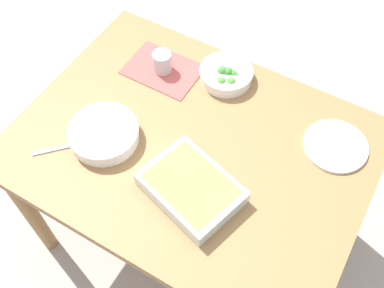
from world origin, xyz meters
The scene contains 9 objects.
ground_plane centered at (0.00, 0.00, 0.00)m, with size 6.00×6.00×0.00m, color #9E9389.
dining_table centered at (0.00, 0.00, 0.65)m, with size 1.20×0.90×0.74m.
placemat centered at (-0.27, 0.24, 0.74)m, with size 0.28×0.20×0.00m, color #B24C47.
stew_bowl centered at (-0.27, -0.13, 0.77)m, with size 0.24×0.24×0.06m.
broccoli_bowl centered at (-0.04, 0.32, 0.77)m, with size 0.20×0.20×0.07m.
baking_dish centered at (0.09, -0.16, 0.77)m, with size 0.35×0.30×0.06m.
drink_cup centered at (-0.27, 0.24, 0.78)m, with size 0.07×0.07×0.08m.
side_plate centered at (0.43, 0.24, 0.75)m, with size 0.22×0.22×0.01m, color silver.
spoon_by_stew centered at (-0.37, -0.23, 0.74)m, with size 0.14×0.14×0.01m.
Camera 1 is at (0.44, -0.75, 2.04)m, focal length 42.59 mm.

